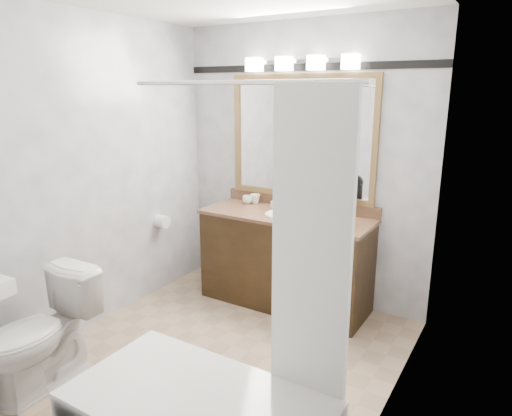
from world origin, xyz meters
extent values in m
cube|color=tan|center=(0.00, 0.00, -0.01)|extent=(2.40, 2.60, 0.01)
cube|color=silver|center=(0.00, 1.30, 1.25)|extent=(2.40, 0.01, 2.50)
cube|color=silver|center=(0.00, -1.30, 1.25)|extent=(2.40, 0.01, 2.50)
cube|color=silver|center=(-1.20, 0.00, 1.25)|extent=(0.01, 2.60, 2.50)
cube|color=silver|center=(1.20, 0.00, 1.25)|extent=(0.01, 2.60, 2.50)
cube|color=black|center=(0.00, 1.01, 0.41)|extent=(1.50, 0.55, 0.82)
cube|color=#8E6243|center=(0.00, 1.01, 0.83)|extent=(1.53, 0.58, 0.03)
cube|color=#8E6243|center=(0.00, 1.29, 0.90)|extent=(1.53, 0.03, 0.10)
ellipsoid|color=white|center=(0.00, 1.01, 0.82)|extent=(0.44, 0.34, 0.14)
cube|color=olive|center=(0.00, 1.28, 2.02)|extent=(1.40, 0.04, 0.05)
cube|color=olive|center=(0.00, 1.28, 0.97)|extent=(1.40, 0.04, 0.05)
cube|color=olive|center=(-0.68, 1.28, 1.50)|extent=(0.05, 0.04, 1.00)
cube|color=olive|center=(0.68, 1.28, 1.50)|extent=(0.05, 0.04, 1.00)
cube|color=white|center=(0.00, 1.29, 1.50)|extent=(1.30, 0.01, 1.00)
cube|color=silver|center=(0.00, 1.27, 2.15)|extent=(0.90, 0.05, 0.03)
cube|color=white|center=(-0.45, 1.22, 2.13)|extent=(0.12, 0.12, 0.12)
cube|color=white|center=(-0.15, 1.22, 2.13)|extent=(0.12, 0.12, 0.12)
cube|color=white|center=(0.15, 1.22, 2.13)|extent=(0.12, 0.12, 0.12)
cube|color=white|center=(0.45, 1.22, 2.13)|extent=(0.12, 0.12, 0.12)
cube|color=black|center=(0.00, 1.29, 2.10)|extent=(2.40, 0.01, 0.06)
cylinder|color=silver|center=(0.53, -0.54, 1.95)|extent=(1.30, 0.02, 0.02)
cube|color=white|center=(0.95, -0.55, 1.18)|extent=(0.40, 0.04, 1.55)
cylinder|color=white|center=(-1.14, 0.66, 0.70)|extent=(0.11, 0.12, 0.12)
imported|color=white|center=(-0.80, -0.88, 0.38)|extent=(0.44, 0.76, 0.76)
cylinder|color=black|center=(0.43, 0.97, 0.86)|extent=(0.16, 0.16, 0.02)
cylinder|color=black|center=(0.44, 1.03, 0.98)|extent=(0.14, 0.14, 0.23)
sphere|color=black|center=(0.44, 1.03, 1.09)|extent=(0.14, 0.14, 0.14)
cube|color=black|center=(0.42, 0.96, 1.05)|extent=(0.11, 0.11, 0.05)
cylinder|color=silver|center=(0.42, 0.96, 0.89)|extent=(0.05, 0.05, 0.05)
imported|color=white|center=(-0.50, 1.17, 0.89)|extent=(0.11, 0.11, 0.08)
imported|color=white|center=(-0.44, 1.22, 0.89)|extent=(0.10, 0.10, 0.09)
imported|color=white|center=(-0.21, 1.16, 0.90)|extent=(0.05, 0.05, 0.09)
imported|color=white|center=(0.10, 1.19, 0.89)|extent=(0.07, 0.07, 0.08)
cube|color=beige|center=(-0.05, 1.13, 0.86)|extent=(0.07, 0.05, 0.02)
camera|label=1|loc=(1.78, -2.42, 1.92)|focal=32.00mm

